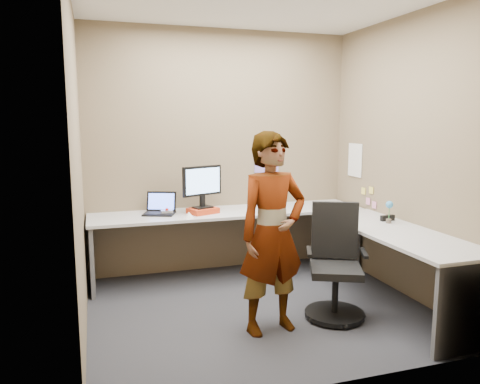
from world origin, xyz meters
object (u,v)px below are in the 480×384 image
object	(u,v)px
monitor	(202,183)
person	(272,233)
office_chair	(335,272)
desk	(287,233)

from	to	relation	value
monitor	person	distance (m)	1.42
person	office_chair	bearing A→B (deg)	-0.48
desk	office_chair	xyz separation A→B (m)	(0.15, -0.71, -0.19)
desk	monitor	xyz separation A→B (m)	(-0.74, 0.56, 0.46)
monitor	office_chair	xyz separation A→B (m)	(0.89, -1.27, -0.65)
desk	person	distance (m)	0.97
desk	monitor	distance (m)	1.03
monitor	desk	bearing A→B (deg)	-58.40
person	monitor	bearing A→B (deg)	91.02
monitor	office_chair	world-z (taller)	monitor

